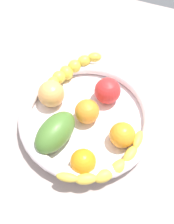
# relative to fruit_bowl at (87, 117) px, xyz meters

# --- Properties ---
(kitchen_counter) EXTENTS (1.20, 1.20, 0.03)m
(kitchen_counter) POSITION_rel_fruit_bowl_xyz_m (0.00, 0.00, -0.04)
(kitchen_counter) COLOR #A2918C
(kitchen_counter) RESTS_ON ground
(fruit_bowl) EXTENTS (0.37, 0.37, 0.05)m
(fruit_bowl) POSITION_rel_fruit_bowl_xyz_m (0.00, 0.00, 0.00)
(fruit_bowl) COLOR white
(fruit_bowl) RESTS_ON kitchen_counter
(banana_draped_left) EXTENTS (0.16, 0.19, 0.04)m
(banana_draped_left) POSITION_rel_fruit_bowl_xyz_m (0.10, -0.12, 0.02)
(banana_draped_left) COLOR yellow
(banana_draped_left) RESTS_ON fruit_bowl
(banana_draped_right) EXTENTS (0.12, 0.21, 0.06)m
(banana_draped_right) POSITION_rel_fruit_bowl_xyz_m (-0.10, 0.11, 0.03)
(banana_draped_right) COLOR yellow
(banana_draped_right) RESTS_ON fruit_bowl
(orange_front) EXTENTS (0.06, 0.06, 0.06)m
(orange_front) POSITION_rel_fruit_bowl_xyz_m (0.04, -0.13, 0.02)
(orange_front) COLOR orange
(orange_front) RESTS_ON fruit_bowl
(orange_mid_left) EXTENTS (0.07, 0.07, 0.07)m
(orange_mid_left) POSITION_rel_fruit_bowl_xyz_m (0.00, -0.00, 0.03)
(orange_mid_left) COLOR orange
(orange_mid_left) RESTS_ON fruit_bowl
(orange_mid_right) EXTENTS (0.07, 0.07, 0.07)m
(orange_mid_right) POSITION_rel_fruit_bowl_xyz_m (0.11, -0.03, 0.03)
(orange_mid_right) COLOR orange
(orange_mid_right) RESTS_ON fruit_bowl
(mango_green) EXTENTS (0.10, 0.14, 0.07)m
(mango_green) POSITION_rel_fruit_bowl_xyz_m (-0.05, -0.09, 0.03)
(mango_green) COLOR #4C7A2F
(mango_green) RESTS_ON fruit_bowl
(peach_blush) EXTENTS (0.07, 0.07, 0.07)m
(peach_blush) POSITION_rel_fruit_bowl_xyz_m (-0.11, 0.01, 0.03)
(peach_blush) COLOR #F4A659
(peach_blush) RESTS_ON fruit_bowl
(tomato_red) EXTENTS (0.07, 0.07, 0.07)m
(tomato_red) POSITION_rel_fruit_bowl_xyz_m (0.03, 0.08, 0.03)
(tomato_red) COLOR red
(tomato_red) RESTS_ON fruit_bowl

